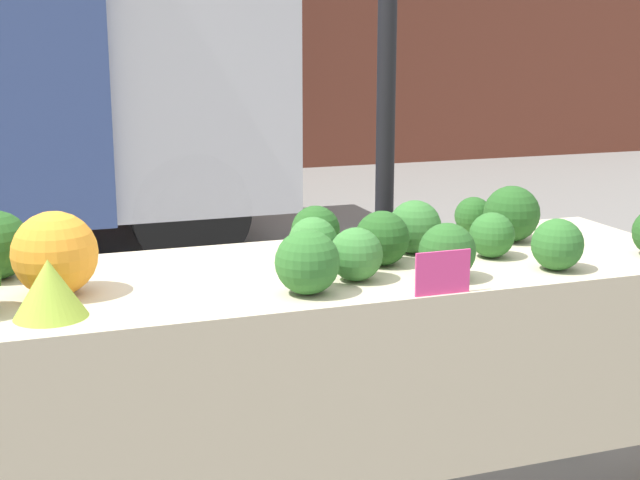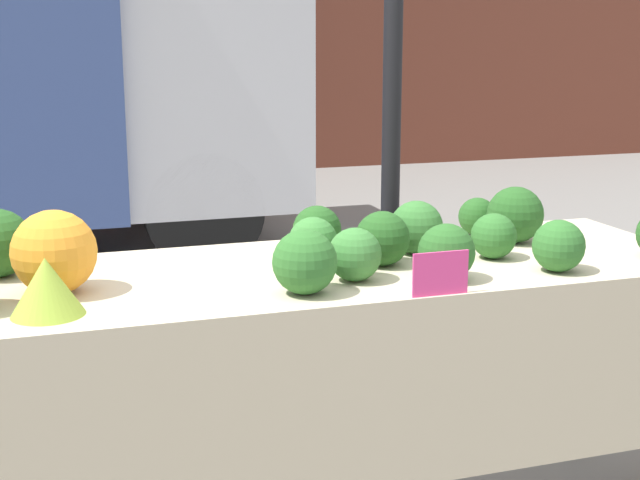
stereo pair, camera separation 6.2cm
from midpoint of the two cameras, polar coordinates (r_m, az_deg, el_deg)
The scene contains 16 objects.
tent_pole at distance 3.33m, azimuth 3.67°, elevation 6.57°, with size 0.07×0.07×2.32m.
market_table at distance 2.51m, azimuth -0.20°, elevation -4.66°, with size 2.26×0.74×0.88m.
orange_cauliflower at distance 2.35m, azimuth -17.34°, elevation -0.85°, with size 0.22×0.22×0.22m.
romanesco_head at distance 2.18m, azimuth -17.72°, elevation -2.98°, with size 0.17×0.17×0.14m.
broccoli_head_0 at distance 2.57m, azimuth 14.29°, elevation -0.29°, with size 0.15×0.15×0.15m.
broccoli_head_2 at distance 2.26m, azimuth -1.60°, elevation -1.43°, with size 0.17×0.17×0.17m.
broccoli_head_4 at distance 2.41m, azimuth 7.42°, elevation -0.73°, with size 0.15×0.15×0.15m.
broccoli_head_5 at distance 2.55m, azimuth 3.30°, elevation 0.11°, with size 0.16×0.16×0.16m.
broccoli_head_6 at distance 2.98m, azimuth 9.21°, elevation 1.54°, with size 0.13×0.13×0.13m.
broccoli_head_8 at distance 2.53m, azimuth -1.16°, elevation -0.12°, with size 0.14×0.14×0.14m.
broccoli_head_9 at distance 2.38m, azimuth 1.58°, elevation -0.93°, with size 0.15×0.15×0.15m.
broccoli_head_10 at distance 2.90m, azimuth 11.57°, elevation 1.65°, with size 0.18×0.18×0.18m.
broccoli_head_11 at distance 2.68m, azimuth -0.94°, elevation 0.64°, with size 0.15×0.15×0.15m.
broccoli_head_12 at distance 2.68m, azimuth 10.30°, elevation 0.31°, with size 0.14×0.14×0.14m.
broccoli_head_13 at distance 2.70m, azimuth 5.43°, elevation 0.84°, with size 0.16×0.16×0.16m.
price_sign at distance 2.28m, azimuth 7.09°, elevation -2.10°, with size 0.15×0.01×0.11m.
Camera 1 is at (-0.82, -2.31, 1.53)m, focal length 50.00 mm.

